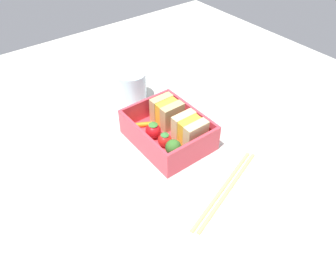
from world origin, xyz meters
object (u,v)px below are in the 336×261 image
sandwich_center_left (190,130)px  strawberry_far_left (153,130)px  carrot_stick_far_left (141,125)px  drinking_glass (132,86)px  strawberry_left (165,140)px  broccoli_floret (173,148)px  chopstick_pair (227,188)px  sandwich_left (167,112)px  folded_napkin (92,172)px

sandwich_center_left → strawberry_far_left: size_ratio=1.50×
carrot_stick_far_left → drinking_glass: 12.67cm
carrot_stick_far_left → strawberry_left: (7.74, 0.46, 1.01)cm
strawberry_far_left → broccoli_floret: broccoli_floret is taller
carrot_stick_far_left → strawberry_far_left: (4.20, 0.17, 1.21)cm
sandwich_center_left → strawberry_left: 5.27cm
strawberry_left → chopstick_pair: (14.87, 2.69, -2.37)cm
carrot_stick_far_left → broccoli_floret: size_ratio=1.06×
drinking_glass → broccoli_floret: bearing=-13.5°
strawberry_far_left → sandwich_center_left: bearing=42.9°
sandwich_left → strawberry_left: 7.44cm
strawberry_left → broccoli_floret: 3.95cm
chopstick_pair → drinking_glass: size_ratio=2.98×
sandwich_center_left → broccoli_floret: bearing=-71.7°
carrot_stick_far_left → chopstick_pair: size_ratio=0.21×
strawberry_far_left → strawberry_left: bearing=4.8°
strawberry_far_left → strawberry_left: 3.55cm
broccoli_floret → folded_napkin: bearing=-117.2°
carrot_stick_far_left → chopstick_pair: carrot_stick_far_left is taller
sandwich_left → chopstick_pair: size_ratio=0.27×
sandwich_center_left → carrot_stick_far_left: (-9.64, -5.22, -2.26)cm
folded_napkin → strawberry_left: bearing=76.8°
broccoli_floret → drinking_glass: 23.54cm
chopstick_pair → drinking_glass: drinking_glass is taller
drinking_glass → folded_napkin: size_ratio=0.46×
drinking_glass → strawberry_left: bearing=-13.8°
sandwich_center_left → carrot_stick_far_left: 11.19cm
strawberry_far_left → drinking_glass: size_ratio=0.54×
folded_napkin → sandwich_center_left: bearing=74.7°
sandwich_left → chopstick_pair: bearing=-5.8°
sandwich_center_left → folded_napkin: (-5.35, -19.51, -3.77)cm
sandwich_left → sandwich_center_left: (7.48, 0.00, 0.00)cm
strawberry_left → folded_napkin: bearing=-103.2°
sandwich_center_left → folded_napkin: sandwich_center_left is taller
broccoli_floret → chopstick_pair: (11.15, 3.48, -3.41)cm
strawberry_far_left → carrot_stick_far_left: bearing=-177.7°
broccoli_floret → drinking_glass: (-22.89, 5.49, -0.23)cm
broccoli_floret → drinking_glass: bearing=166.5°
strawberry_far_left → strawberry_left: (3.53, 0.29, -0.20)cm
strawberry_far_left → drinking_glass: (-15.63, 5.00, 0.61)cm
broccoli_floret → chopstick_pair: broccoli_floret is taller
sandwich_left → chopstick_pair: 20.87cm
folded_napkin → carrot_stick_far_left: bearing=106.7°
sandwich_left → strawberry_left: size_ratio=1.68×
carrot_stick_far_left → drinking_glass: bearing=155.7°
chopstick_pair → sandwich_left: bearing=174.2°
strawberry_far_left → strawberry_left: strawberry_far_left is taller
sandwich_center_left → drinking_glass: drinking_glass is taller
chopstick_pair → strawberry_far_left: bearing=-170.8°
sandwich_left → broccoli_floret: bearing=-30.8°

